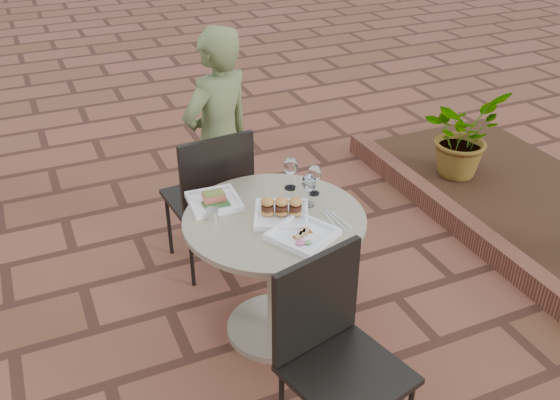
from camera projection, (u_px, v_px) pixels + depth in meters
name	position (u px, v px, depth m)	size (l,w,h in m)	color
ground	(265.00, 337.00, 3.37)	(60.00, 60.00, 0.00)	brown
cafe_table	(275.00, 258.00, 3.17)	(0.90, 0.90, 0.73)	gray
chair_far	(212.00, 191.00, 3.62)	(0.48, 0.48, 0.93)	black
chair_near	(333.00, 343.00, 2.55)	(0.53, 0.53, 0.93)	black
diner	(219.00, 142.00, 3.81)	(0.52, 0.34, 1.43)	#4C572F
plate_salmon	(214.00, 201.00, 3.14)	(0.26, 0.26, 0.07)	white
plate_sliders	(281.00, 211.00, 3.02)	(0.34, 0.34, 0.17)	white
plate_tuna	(303.00, 234.00, 2.88)	(0.36, 0.36, 0.03)	white
wine_glass_right	(309.00, 183.00, 3.08)	(0.07, 0.07, 0.17)	white
wine_glass_mid	(291.00, 167.00, 3.23)	(0.08, 0.08, 0.18)	white
wine_glass_far	(314.00, 174.00, 3.18)	(0.07, 0.07, 0.16)	white
steel_ramekin	(212.00, 214.00, 3.03)	(0.06, 0.06, 0.05)	silver
cutlery_set	(336.00, 221.00, 3.01)	(0.09, 0.20, 0.00)	silver
planter_curb	(470.00, 231.00, 4.12)	(0.12, 3.00, 0.15)	brown
mulch_bed	(549.00, 214.00, 4.39)	(1.30, 3.00, 0.06)	black
potted_plant_a	(462.00, 134.00, 4.70)	(0.59, 0.51, 0.66)	#33662D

